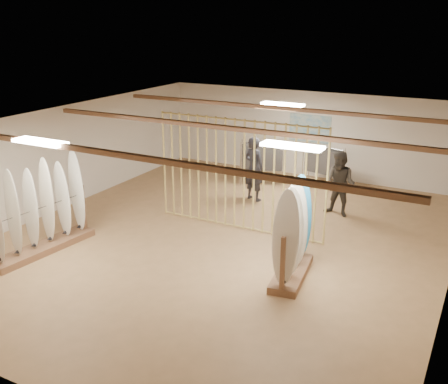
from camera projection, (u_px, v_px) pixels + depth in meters
The scene contains 15 objects.
floor at pixel (224, 239), 12.55m from camera, with size 12.00×12.00×0.00m, color #AA7E52.
ceiling at pixel (224, 124), 11.65m from camera, with size 12.00×12.00×0.00m, color #9B9792.
wall_back at pixel (310, 134), 17.13m from camera, with size 12.00×12.00×0.00m, color silver.
wall_front at pixel (17, 303), 7.08m from camera, with size 12.00×12.00×0.00m, color silver.
wall_left at pixel (63, 158), 14.32m from camera, with size 12.00×12.00×0.00m, color silver.
ceiling_slats at pixel (224, 128), 11.68m from camera, with size 9.50×6.12×0.10m, color brown.
light_panels at pixel (224, 127), 11.67m from camera, with size 1.20×0.35×0.06m, color white.
bamboo_partition at pixel (239, 175), 12.77m from camera, with size 4.45×0.05×2.78m.
poster at pixel (310, 128), 17.05m from camera, with size 1.40×0.03×0.90m, color teal.
rack_left at pixel (41, 222), 11.71m from camera, with size 0.83×2.61×2.07m.
rack_right at pixel (293, 246), 10.54m from camera, with size 0.80×1.82×2.04m.
clothing_rack_a at pixel (263, 157), 16.27m from camera, with size 1.28×0.74×1.43m.
clothing_rack_b at pixel (324, 161), 16.00m from camera, with size 1.23×0.59×1.35m.
shopper_a at pixel (254, 164), 14.92m from camera, with size 0.78×0.53×2.13m, color #25242C.
shopper_b at pixel (340, 180), 13.76m from camera, with size 0.95×0.74×1.98m, color #3B342D.
Camera 1 is at (5.39, -10.19, 5.10)m, focal length 42.00 mm.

